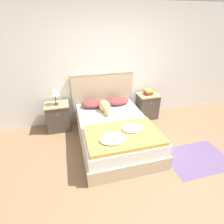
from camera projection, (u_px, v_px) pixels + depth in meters
The scene contains 13 objects.
ground_plane at pixel (142, 180), 2.67m from camera, with size 16.00×16.00×0.00m, color #896647.
wall_back at pixel (108, 66), 3.91m from camera, with size 9.00×0.06×2.55m.
bed at pixel (115, 132), 3.44m from camera, with size 1.35×1.96×0.47m.
headboard at pixel (103, 96), 4.12m from camera, with size 1.43×0.06×1.16m.
nightstand_left at pixel (58, 117), 3.82m from camera, with size 0.50×0.42×0.61m.
nightstand_right at pixel (147, 106), 4.31m from camera, with size 0.50×0.42×0.61m.
pillow_left at pixel (93, 103), 3.86m from camera, with size 0.54×0.37×0.15m.
pillow_right at pixel (118, 101), 3.99m from camera, with size 0.54×0.37×0.15m.
quilt at pixel (123, 135), 2.85m from camera, with size 1.22×0.82×0.12m.
dog at pixel (105, 106), 3.68m from camera, with size 0.24×0.64×0.21m.
book_stack at pixel (148, 92), 4.15m from camera, with size 0.18×0.22×0.10m.
table_lamp at pixel (54, 92), 3.53m from camera, with size 0.20×0.20×0.36m.
rug at pixel (197, 158), 3.10m from camera, with size 1.11×0.78×0.00m.
Camera 1 is at (-0.94, -1.70, 2.17)m, focal length 28.00 mm.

